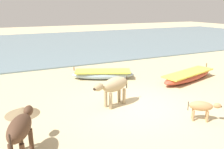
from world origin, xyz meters
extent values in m
plane|color=#CCB789|center=(0.00, 0.00, 0.00)|extent=(80.00, 80.00, 0.00)
cube|color=slate|center=(0.00, 16.95, 0.04)|extent=(60.00, 20.00, 0.08)
ellipsoid|color=#8CA5B7|center=(0.25, 3.89, 0.22)|extent=(3.25, 2.10, 0.44)
cube|color=#EAD84C|center=(0.25, 3.89, 0.40)|extent=(2.90, 1.93, 0.07)
cube|color=olive|center=(0.04, 3.98, 0.34)|extent=(0.42, 0.74, 0.04)
cylinder|color=olive|center=(-1.08, 4.48, 0.54)|extent=(0.06, 0.06, 0.20)
ellipsoid|color=#B74733|center=(3.96, 1.77, 0.22)|extent=(3.81, 1.81, 0.43)
cube|color=#EAD84C|center=(3.96, 1.77, 0.40)|extent=(3.37, 1.68, 0.07)
cube|color=olive|center=(4.23, 1.84, 0.34)|extent=(0.31, 0.76, 0.04)
cylinder|color=olive|center=(5.61, 2.21, 0.53)|extent=(0.06, 0.06, 0.20)
ellipsoid|color=#4C3323|center=(-4.15, -1.37, 0.80)|extent=(0.88, 1.26, 0.51)
ellipsoid|color=#4C3323|center=(-3.86, -0.65, 0.89)|extent=(0.36, 0.44, 0.28)
sphere|color=#2D2119|center=(-3.79, -0.49, 0.86)|extent=(0.14, 0.14, 0.11)
cylinder|color=#4C3323|center=(-4.14, -1.00, 0.29)|extent=(0.12, 0.12, 0.59)
cylinder|color=#4C3323|center=(-3.90, -1.10, 0.29)|extent=(0.12, 0.12, 0.59)
cylinder|color=#2D2119|center=(-4.38, -1.94, 0.75)|extent=(0.04, 0.04, 0.48)
ellipsoid|color=tan|center=(1.22, -1.74, 0.50)|extent=(0.76, 0.68, 0.32)
ellipsoid|color=tan|center=(1.61, -2.03, 0.56)|extent=(0.28, 0.26, 0.17)
sphere|color=#2D2119|center=(1.69, -2.10, 0.54)|extent=(0.09, 0.09, 0.07)
cylinder|color=tan|center=(1.44, -1.80, 0.18)|extent=(0.07, 0.07, 0.37)
cylinder|color=tan|center=(1.34, -1.93, 0.18)|extent=(0.07, 0.07, 0.37)
cylinder|color=tan|center=(1.10, -1.54, 0.18)|extent=(0.07, 0.07, 0.37)
cylinder|color=tan|center=(1.01, -1.67, 0.18)|extent=(0.07, 0.07, 0.37)
cylinder|color=#2D2119|center=(0.92, -1.50, 0.47)|extent=(0.02, 0.02, 0.30)
ellipsoid|color=tan|center=(-0.70, 0.55, 0.82)|extent=(1.29, 0.84, 0.52)
ellipsoid|color=tan|center=(-1.45, 0.29, 0.91)|extent=(0.45, 0.35, 0.28)
sphere|color=#2D2119|center=(-1.62, 0.24, 0.88)|extent=(0.14, 0.14, 0.11)
cylinder|color=tan|center=(-0.99, 0.31, 0.30)|extent=(0.12, 0.12, 0.60)
cylinder|color=tan|center=(-1.07, 0.56, 0.30)|extent=(0.12, 0.12, 0.60)
cylinder|color=tan|center=(-0.33, 0.54, 0.30)|extent=(0.12, 0.12, 0.60)
cylinder|color=tan|center=(-0.41, 0.78, 0.30)|extent=(0.12, 0.12, 0.60)
cylinder|color=#2D2119|center=(-0.10, 0.75, 0.77)|extent=(0.04, 0.04, 0.49)
cone|color=#7A6647|center=(-3.90, 1.22, 0.12)|extent=(1.64, 1.64, 0.25)
camera|label=1|loc=(-4.36, -6.85, 3.54)|focal=38.24mm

